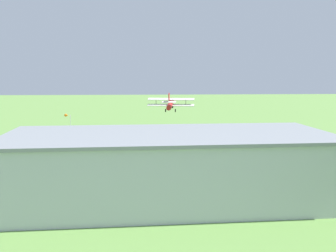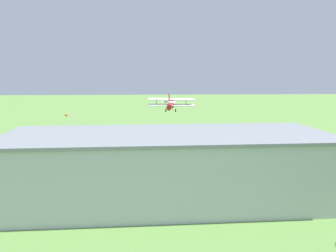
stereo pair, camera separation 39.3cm
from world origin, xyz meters
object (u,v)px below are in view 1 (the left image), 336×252
car_green (53,163)px  car_red (9,166)px  windsock (67,118)px  hangar (169,166)px  car_blue (262,159)px  biplane (170,103)px  person_near_hangar_door (185,156)px  person_walking_on_apron (71,159)px

car_green → car_red: 6.06m
car_green → car_red: car_green is taller
car_red → windsock: windsock is taller
hangar → windsock: bearing=-64.1°
car_red → windsock: 23.16m
car_green → car_blue: bearing=179.8°
hangar → biplane: 33.06m
hangar → biplane: biplane is taller
car_green → windsock: windsock is taller
biplane → car_blue: bearing=127.0°
biplane → car_green: size_ratio=2.17×
car_green → person_near_hangar_door: 20.49m
windsock → person_near_hangar_door: bearing=141.4°
car_blue → car_red: size_ratio=0.89×
car_red → car_green: bearing=-166.7°
car_blue → person_near_hangar_door: size_ratio=2.68×
biplane → windsock: biplane is taller
hangar → car_red: hangar is taller
hangar → person_near_hangar_door: bearing=-101.8°
person_near_hangar_door → windsock: bearing=-38.6°
person_walking_on_apron → windsock: 19.35m
car_red → person_walking_on_apron: (-8.15, -3.91, -0.07)m
car_blue → person_walking_on_apron: (29.48, -2.62, -0.10)m
car_red → person_near_hangar_door: size_ratio=3.02×
biplane → hangar: bearing=85.2°
car_red → biplane: bearing=-143.5°
person_walking_on_apron → person_near_hangar_door: person_walking_on_apron is taller
biplane → windsock: (20.50, -3.98, -3.06)m
person_walking_on_apron → windsock: bearing=-78.2°
car_red → windsock: (-4.29, -22.31, 4.49)m
person_walking_on_apron → hangar: bearing=127.4°
biplane → car_red: (24.79, 18.33, -7.56)m
windsock → biplane: bearing=169.0°
biplane → windsock: bearing=-11.0°
person_near_hangar_door → car_green: bearing=9.9°
person_near_hangar_door → windsock: (21.79, -17.38, 4.59)m
person_walking_on_apron → windsock: (3.86, -18.40, 4.57)m
biplane → windsock: size_ratio=1.53×
hangar → person_walking_on_apron: 23.10m
car_green → person_near_hangar_door: bearing=-170.1°
person_walking_on_apron → car_blue: bearing=174.9°
biplane → person_near_hangar_door: size_ratio=6.06×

